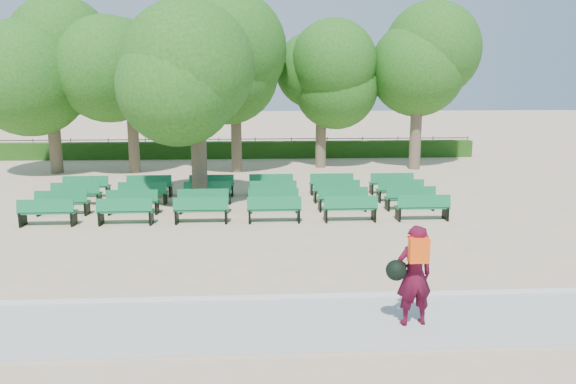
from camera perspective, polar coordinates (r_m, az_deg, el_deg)
The scene contains 9 objects.
ground at distance 17.15m, azimuth -6.63°, elevation -3.02°, with size 120.00×120.00×0.00m, color tan.
paving at distance 10.16m, azimuth -9.02°, elevation -13.28°, with size 30.00×2.20×0.06m, color #AFAFAB.
curb at distance 11.20m, azimuth -8.45°, elevation -10.74°, with size 30.00×0.12×0.10m, color silver.
hedge at distance 30.84m, azimuth -5.20°, elevation 4.28°, with size 26.00×0.70×0.90m, color #204B13.
fence at distance 31.29m, azimuth -5.16°, elevation 3.55°, with size 26.00×0.10×1.02m, color black, non-canonical shape.
tree_line at distance 26.94m, azimuth -5.45°, elevation 2.28°, with size 21.80×6.80×7.04m, color #256019, non-canonical shape.
bench_array at distance 18.95m, azimuth -4.87°, elevation -1.33°, with size 1.63×0.52×1.02m.
tree_among at distance 19.08m, azimuth -9.25°, elevation 10.61°, with size 4.17×4.17×5.94m.
person at distance 9.92m, azimuth 12.57°, elevation -8.13°, with size 0.86×0.54×1.78m.
Camera 1 is at (1.02, -16.59, 4.25)m, focal length 35.00 mm.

